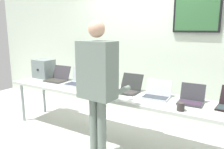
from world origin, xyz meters
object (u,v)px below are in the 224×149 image
Objects in this scene: equipment_box at (44,69)px; laptop_station_4 at (157,93)px; laptop_station_3 at (129,88)px; person at (98,80)px; coffee_mug at (181,107)px; laptop_station_2 at (101,84)px; laptop_station_5 at (191,99)px; workbench at (112,95)px; laptop_station_1 at (77,81)px; laptop_station_0 at (58,78)px.

equipment_box reaches higher than laptop_station_4.
laptop_station_3 is 0.21× the size of person.
equipment_box is 3.73× the size of coffee_mug.
laptop_station_5 is (1.38, -0.01, -0.01)m from laptop_station_2.
workbench is at bearing -146.71° from laptop_station_3.
laptop_station_2 reaches higher than coffee_mug.
workbench is at bearing 106.12° from person.
laptop_station_2 is 0.90m from person.
laptop_station_1 is at bearing 179.93° from laptop_station_5.
laptop_station_2 is 0.48m from laptop_station_3.
laptop_station_0 is 1.87m from laptop_station_4.
laptop_station_2 reaches higher than laptop_station_0.
person reaches higher than laptop_station_1.
laptop_station_1 reaches higher than laptop_station_2.
laptop_station_3 reaches higher than laptop_station_5.
laptop_station_5 reaches higher than laptop_station_4.
person reaches higher than workbench.
person is (-0.48, -0.72, 0.27)m from laptop_station_4.
laptop_station_5 is at bearing 37.36° from person.
person reaches higher than laptop_station_0.
equipment_box is at bearing 178.75° from laptop_station_3.
laptop_station_5 is (2.32, -0.02, -0.00)m from laptop_station_0.
laptop_station_0 reaches higher than laptop_station_4.
laptop_station_0 is at bearing 174.59° from workbench.
laptop_station_2 is (1.35, -0.07, -0.11)m from equipment_box.
equipment_box reaches higher than laptop_station_2.
laptop_station_3 is (1.83, -0.04, -0.12)m from equipment_box.
laptop_station_0 is 1.41m from laptop_station_3.
person reaches higher than equipment_box.
workbench is at bearing 166.89° from coffee_mug.
coffee_mug is at bearing -14.87° from laptop_station_2.
laptop_station_2 is at bearing 179.40° from laptop_station_4.
laptop_station_1 is (0.46, -0.02, 0.00)m from laptop_station_0.
workbench is at bearing -6.15° from equipment_box.
laptop_station_1 is at bearing -5.31° from equipment_box.
laptop_station_2 is at bearing 121.66° from person.
laptop_station_4 is at bearing 8.36° from workbench.
laptop_station_4 is at bearing -1.96° from equipment_box.
laptop_station_0 is at bearing -179.17° from laptop_station_3.
laptop_station_0 is at bearing 179.46° from laptop_station_4.
equipment_box is at bearing 178.26° from laptop_station_5.
equipment_box is 0.43m from laptop_station_0.
equipment_box is at bearing 173.85° from workbench.
workbench is 0.31m from laptop_station_2.
equipment_box reaches higher than workbench.
laptop_station_4 is (1.41, 0.00, -0.01)m from laptop_station_1.
workbench is 9.92× the size of laptop_station_4.
laptop_station_0 is 1.00× the size of laptop_station_3.
laptop_station_4 is at bearing 140.13° from coffee_mug.
person is (-0.03, -0.76, 0.27)m from laptop_station_3.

